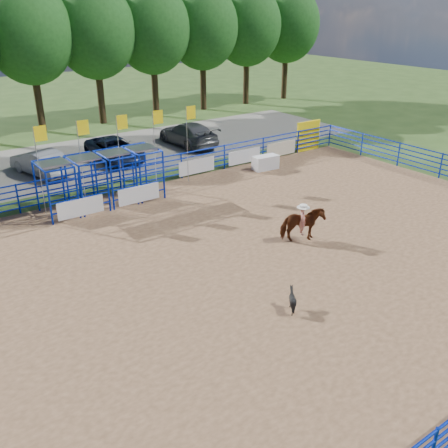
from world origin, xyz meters
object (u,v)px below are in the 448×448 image
Objects in this scene: car_b at (41,162)px; car_c at (115,150)px; calf at (292,299)px; car_d at (188,134)px; horse_and_rider at (302,223)px; announcer_table at (265,162)px.

car_b is 0.87× the size of car_c.
calf is 21.16m from car_d.
horse_and_rider is 16.56m from car_b.
car_c is (2.30, 19.04, 0.33)m from calf.
horse_and_rider reaches higher than car_c.
calf is 0.17× the size of car_b.
car_b is at bearing -5.99° from calf.
announcer_table is 0.70× the size of horse_and_rider.
horse_and_rider is at bearing -120.91° from announcer_table.
car_c is at bearing 4.16° from car_d.
car_b is at bearing 2.36° from car_d.
horse_and_rider is 3.01× the size of calf.
car_d is at bearing 75.13° from horse_and_rider.
calf is (-8.91, -12.07, -0.04)m from announcer_table.
horse_and_rider reaches higher than announcer_table.
car_c is at bearing -20.00° from calf.
car_b is at bearing -179.51° from car_c.
car_b is 4.67m from car_c.
car_c is at bearing 166.29° from car_b.
calf is at bearing 66.62° from car_d.
calf is at bearing 82.35° from car_b.
calf is 19.10m from car_b.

